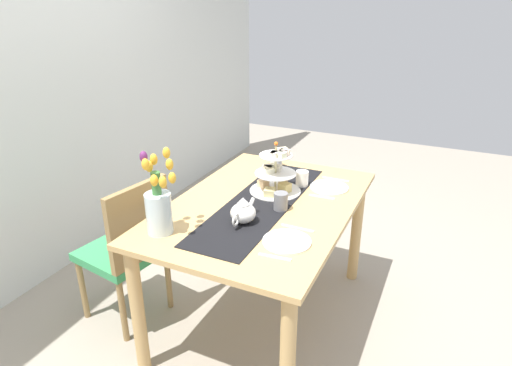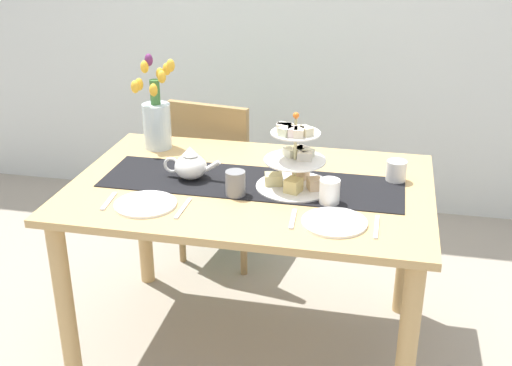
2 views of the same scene
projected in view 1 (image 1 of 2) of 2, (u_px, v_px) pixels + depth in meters
ground_plane at (262, 315)px, 2.76m from camera, size 8.00×8.00×0.00m
room_wall_rear at (41, 86)px, 2.86m from camera, size 6.00×0.08×2.60m
dining_table at (263, 222)px, 2.50m from camera, size 1.42×0.95×0.78m
chair_left at (129, 246)px, 2.56m from camera, size 0.48×0.48×0.91m
table_runner at (261, 203)px, 2.46m from camera, size 1.20×0.34×0.00m
tiered_cake_stand at (276, 175)px, 2.56m from camera, size 0.30×0.30×0.30m
teapot at (243, 212)px, 2.23m from camera, size 0.24×0.13×0.14m
tulip_vase at (159, 205)px, 2.10m from camera, size 0.18×0.16×0.42m
cream_jug at (276, 161)px, 2.97m from camera, size 0.08×0.08×0.08m
dinner_plate_left at (287, 241)px, 2.07m from camera, size 0.23×0.23×0.01m
fork_left at (275, 257)px, 1.95m from camera, size 0.03×0.15×0.01m
knife_left at (297, 228)px, 2.19m from camera, size 0.01×0.17×0.01m
dinner_plate_right at (329, 187)px, 2.65m from camera, size 0.23×0.23×0.01m
fork_right at (322, 197)px, 2.53m from camera, size 0.03×0.15×0.01m
knife_right at (336, 179)px, 2.77m from camera, size 0.01×0.17×0.01m
mug_grey at (281, 201)px, 2.36m from camera, size 0.08×0.08×0.09m
mug_white_text at (302, 179)px, 2.66m from camera, size 0.08×0.08×0.09m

